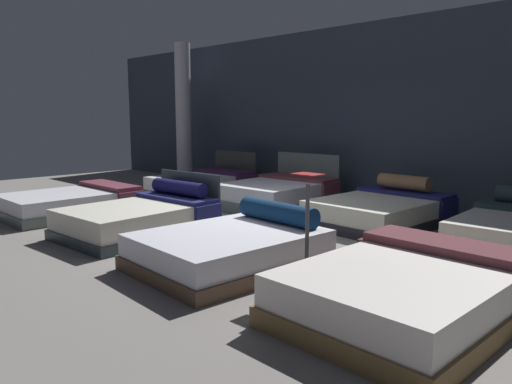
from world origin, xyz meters
TOP-DOWN VIEW (x-y plane):
  - ground_plane at (0.00, 0.00)m, footprint 18.00×18.00m
  - showroom_back_wall at (0.00, 3.48)m, footprint 18.00×0.06m
  - bed_0 at (-3.17, -1.27)m, footprint 1.58×2.13m
  - bed_1 at (-1.03, -1.19)m, footprint 1.59×2.12m
  - bed_2 at (1.06, -1.31)m, footprint 1.68×2.11m
  - bed_3 at (3.19, -1.23)m, footprint 1.70×2.18m
  - bed_4 at (-3.22, 1.75)m, footprint 1.51×2.12m
  - bed_5 at (-1.03, 1.77)m, footprint 1.70×2.07m
  - bed_6 at (1.12, 1.84)m, footprint 1.68×2.18m
  - price_sign at (2.14, -1.30)m, footprint 0.28×0.24m
  - support_pillar at (-5.01, 2.60)m, footprint 0.39×0.39m

SIDE VIEW (x-z plane):
  - ground_plane at x=0.00m, z-range -0.02..0.00m
  - bed_0 at x=-3.17m, z-range -0.03..0.44m
  - bed_2 at x=1.06m, z-range -0.11..0.55m
  - bed_6 at x=1.12m, z-range -0.14..0.60m
  - bed_3 at x=3.19m, z-range -0.03..0.50m
  - bed_4 at x=-3.22m, z-range -0.22..0.69m
  - bed_1 at x=-1.03m, z-range -0.17..0.66m
  - bed_5 at x=-1.03m, z-range -0.23..0.74m
  - price_sign at x=2.14m, z-range -0.12..1.03m
  - showroom_back_wall at x=0.00m, z-range 0.00..3.50m
  - support_pillar at x=-5.01m, z-range 0.00..3.50m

